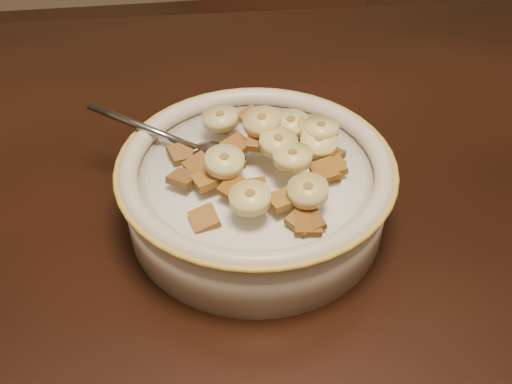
{
  "coord_description": "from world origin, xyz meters",
  "views": [
    {
      "loc": [
        -0.06,
        -0.34,
        1.11
      ],
      "look_at": [
        -0.01,
        0.02,
        0.78
      ],
      "focal_mm": 40.0,
      "sensor_mm": 36.0,
      "label": 1
    }
  ],
  "objects": [
    {
      "name": "table",
      "position": [
        0.0,
        0.0,
        0.73
      ],
      "size": [
        1.43,
        0.94,
        0.04
      ],
      "primitive_type": "cube",
      "rotation": [
        0.0,
        0.0,
        -0.03
      ],
      "color": "black",
      "rests_on": "floor"
    },
    {
      "name": "chair",
      "position": [
        0.17,
        0.77,
        0.45
      ],
      "size": [
        0.51,
        0.51,
        0.9
      ],
      "primitive_type": "cube",
      "rotation": [
        0.0,
        0.0,
        -0.34
      ],
      "color": "#361B11",
      "rests_on": "floor"
    },
    {
      "name": "cereal_bowl",
      "position": [
        -0.01,
        0.02,
        0.78
      ],
      "size": [
        0.22,
        0.22,
        0.05
      ],
      "primitive_type": "cylinder",
      "color": "beige",
      "rests_on": "table"
    },
    {
      "name": "milk",
      "position": [
        -0.01,
        0.02,
        0.8
      ],
      "size": [
        0.18,
        0.18,
        0.0
      ],
      "primitive_type": "cylinder",
      "color": "white",
      "rests_on": "cereal_bowl"
    },
    {
      "name": "spoon",
      "position": [
        -0.04,
        0.04,
        0.81
      ],
      "size": [
        0.07,
        0.06,
        0.01
      ],
      "primitive_type": "ellipsoid",
      "rotation": [
        0.0,
        0.0,
        4.18
      ],
      "color": "gray",
      "rests_on": "cereal_bowl"
    },
    {
      "name": "cereal_square_0",
      "position": [
        -0.01,
        0.03,
        0.83
      ],
      "size": [
        0.02,
        0.02,
        0.01
      ],
      "primitive_type": "cube",
      "rotation": [
        -0.15,
        -0.11,
        2.93
      ],
      "color": "#9A6826",
      "rests_on": "milk"
    },
    {
      "name": "cereal_square_1",
      "position": [
        -0.03,
        0.04,
        0.82
      ],
      "size": [
        0.03,
        0.03,
        0.01
      ],
      "primitive_type": "cube",
      "rotation": [
        0.02,
        -0.17,
        0.49
      ],
      "color": "brown",
      "rests_on": "milk"
    },
    {
      "name": "cereal_square_2",
      "position": [
        0.03,
        0.04,
        0.82
      ],
      "size": [
        0.02,
        0.02,
        0.01
      ],
      "primitive_type": "cube",
      "rotation": [
        -0.13,
        0.04,
        1.39
      ],
      "color": "#96612C",
      "rests_on": "milk"
    },
    {
      "name": "cereal_square_3",
      "position": [
        0.01,
        0.06,
        0.82
      ],
      "size": [
        0.02,
        0.02,
        0.01
      ],
      "primitive_type": "cube",
      "rotation": [
        -0.02,
        0.12,
        1.54
      ],
      "color": "brown",
      "rests_on": "milk"
    },
    {
      "name": "cereal_square_4",
      "position": [
        -0.03,
        0.02,
        0.82
      ],
      "size": [
        0.02,
        0.02,
        0.01
      ],
      "primitive_type": "cube",
      "rotation": [
        -0.1,
        0.17,
        0.16
      ],
      "color": "brown",
      "rests_on": "milk"
    },
    {
      "name": "cereal_square_5",
      "position": [
        -0.02,
        -0.02,
        0.82
      ],
      "size": [
        0.02,
        0.02,
        0.01
      ],
      "primitive_type": "cube",
      "rotation": [
        -0.08,
        -0.03,
        1.56
      ],
      "color": "brown",
      "rests_on": "milk"
    },
    {
      "name": "cereal_square_6",
      "position": [
        0.05,
        0.03,
        0.81
      ],
      "size": [
        0.03,
        0.03,
        0.01
      ],
      "primitive_type": "cube",
      "rotation": [
        -0.06,
        0.09,
        0.71
      ],
      "color": "brown",
      "rests_on": "milk"
    },
    {
      "name": "cereal_square_7",
      "position": [
        -0.06,
        0.03,
        0.81
      ],
      "size": [
        0.03,
        0.03,
        0.01
      ],
      "primitive_type": "cube",
      "rotation": [
        -0.22,
        -0.1,
        2.09
      ],
      "color": "brown",
      "rests_on": "milk"
    },
    {
      "name": "cereal_square_8",
      "position": [
        -0.03,
        0.08,
        0.81
      ],
      "size": [
        0.03,
        0.03,
        0.01
      ],
      "primitive_type": "cube",
      "rotation": [
        -0.16,
        -0.04,
        0.88
      ],
      "color": "#915928",
      "rests_on": "milk"
    },
    {
      "name": "cereal_square_9",
      "position": [
        -0.06,
        -0.03,
        0.81
      ],
      "size": [
        0.03,
        0.02,
        0.01
      ],
      "primitive_type": "cube",
      "rotation": [
        -0.25,
        -0.16,
        1.83
      ],
      "color": "olive",
      "rests_on": "milk"
    },
    {
      "name": "cereal_square_10",
      "position": [
        0.0,
        -0.03,
        0.82
      ],
      "size": [
        0.03,
        0.03,
        0.01
      ],
      "primitive_type": "cube",
      "rotation": [
        -0.11,
        -0.03,
        0.34
      ],
      "color": "brown",
      "rests_on": "milk"
    },
    {
      "name": "cereal_square_11",
      "position": [
        0.02,
        -0.05,
        0.81
      ],
      "size": [
        0.02,
        0.02,
        0.01
      ],
      "primitive_type": "cube",
      "rotation": [
        -0.24,
        -0.1,
        1.8
      ],
      "color": "brown",
      "rests_on": "milk"
    },
    {
      "name": "cereal_square_12",
      "position": [
        0.02,
        -0.05,
        0.81
      ],
      "size": [
        0.02,
        0.02,
        0.01
      ],
      "primitive_type": "cube",
      "rotation": [
        -0.18,
        -0.03,
        3.03
      ],
      "color": "brown",
      "rests_on": "milk"
    },
    {
      "name": "cereal_square_13",
      "position": [
        -0.03,
        -0.01,
        0.82
      ],
      "size": [
        0.03,
        0.03,
        0.01
      ],
      "primitive_type": "cube",
      "rotation": [
        -0.22,
        -0.17,
        2.44
      ],
      "color": "brown",
      "rests_on": "milk"
    },
    {
      "name": "cereal_square_14",
      "position": [
        0.05,
        0.01,
        0.81
      ],
      "size": [
        0.03,
        0.03,
        0.01
      ],
      "primitive_type": "cube",
      "rotation": [
        -0.1,
        -0.11,
        1.09
      ],
      "color": "brown",
      "rests_on": "milk"
    },
    {
      "name": "cereal_square_15",
      "position": [
        0.05,
        0.01,
        0.81
      ],
      "size": [
        0.02,
        0.02,
        0.01
      ],
      "primitive_type": "cube",
      "rotation": [
        0.05,
        -0.14,
        0.13
      ],
      "color": "brown",
      "rests_on": "milk"
    },
    {
      "name": "cereal_square_16",
      "position": [
        -0.07,
        0.01,
        0.81
      ],
      "size": [
        0.03,
        0.03,
        0.01
      ],
      "primitive_type": "cube",
      "rotation": [
        0.21,
        0.02,
        2.53
      ],
      "color": "brown",
      "rests_on": "milk"
    },
    {
      "name": "cereal_square_17",
      "position": [
        -0.07,
        0.05,
        0.81
      ],
      "size": [
        0.03,
        0.03,
        0.01
      ],
      "primitive_type": "cube",
      "rotation": [
        0.17,
        0.11,
        0.35
      ],
      "color": "brown",
      "rests_on": "milk"
    },
    {
      "name": "cereal_square_18",
      "position": [
        0.04,
        0.0,
        0.82
      ],
      "size": [
        0.02,
        0.02,
        0.01
      ],
      "primitive_type": "cube",
      "rotation": [
        0.18,
        -0.17,
        0.15
      ],
      "color": "#935F1C",
      "rests_on": "milk"
    },
    {
      "name": "cereal_square_19",
      "position": [
        -0.05,
        0.0,
        0.82
      ],
      "size": [
        0.03,
        0.03,
        0.01
      ],
      "primitive_type": "cube",
      "rotation": [
        -0.11,
        0.15,
        1.9
      ],
      "color": "olive",
      "rests_on": "milk"
    },
    {
      "name": "cereal_square_20",
      "position": [
        0.01,
        -0.05,
        0.81
      ],
      "size": [
        0.03,
        0.03,
        0.01
      ],
      "primitive_type": "cube",
      "rotation": [
        -0.1,
        -0.15,
        2.28
      ],
      "color": "olive",
      "rests_on": "milk"
    },
    {
      "name": "cereal_square_21",
      "position": [
        -0.01,
        0.1,
        0.81
      ],
      "size": [
        0.03,
        0.03,
        0.01
      ],
      "primitive_type": "cube",
      "rotation": [
        -0.12,
        -0.18,
        0.52
      ],
      "color": "brown",
      "rests_on": "milk"
    },
    {
      "name": "banana_slice_0",
      "position": [
        0.04,
        0.03,
        0.82
      ],
      "size": [
        0.04,
        0.04,
        0.02
      ],
      "primitive_type": "cylinder",
      "rotation": [
        0.13,
        -0.08,
        0.72
      ],
      "color": "#F5DD84",
      "rests_on": "milk"
    },
    {
      "name": "banana_slice_1",
      "position": [
        0.01,
        0.0,
        0.83
      ],
      "size": [
        0.04,
        0.04,
        0.01
      ],
      "primitive_type": "cylinder",
      "rotation": [
        0.06,
        0.1,
        2.3
      ],
      "color": "#F3E18D",
      "rests_on": "milk"
    },
    {
      "name": "banana_slice_2",
      "position": [
        -0.0,
        0.04,
        0.84
      ],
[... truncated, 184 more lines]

